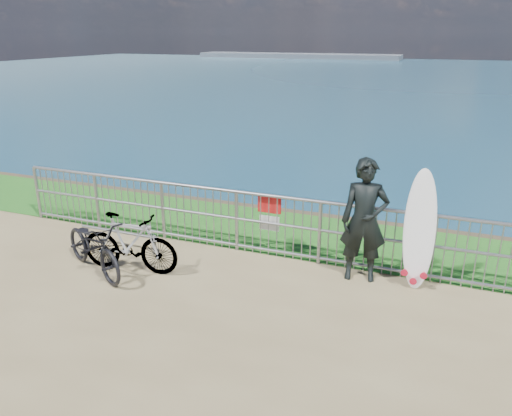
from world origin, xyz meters
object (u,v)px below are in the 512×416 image
at_px(surfboard, 419,234).
at_px(bicycle_near, 93,246).
at_px(surfer, 364,221).
at_px(bicycle_far, 129,243).

xyz_separation_m(surfboard, bicycle_near, (-4.85, -1.48, -0.38)).
relative_size(surfer, bicycle_near, 1.11).
height_order(surfer, bicycle_near, surfer).
bearing_deg(bicycle_far, surfboard, -81.00).
relative_size(surfboard, bicycle_near, 1.04).
height_order(surfboard, bicycle_near, surfboard).
height_order(surfer, surfboard, surfer).
distance_m(surfboard, bicycle_near, 5.09).
bearing_deg(surfer, surfboard, -4.13).
bearing_deg(bicycle_near, bicycle_far, -36.56).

